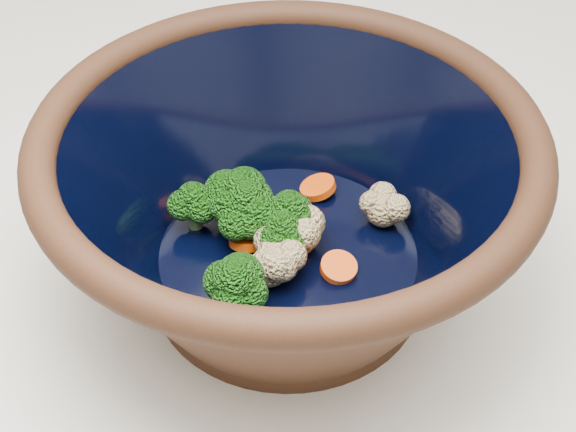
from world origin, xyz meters
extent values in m
cylinder|color=black|center=(-0.08, -0.06, 0.91)|extent=(0.20, 0.20, 0.01)
torus|color=black|center=(-0.08, -0.06, 1.04)|extent=(0.34, 0.34, 0.02)
cylinder|color=black|center=(-0.08, -0.06, 0.93)|extent=(0.19, 0.19, 0.00)
cylinder|color=#608442|center=(-0.09, -0.05, 0.94)|extent=(0.01, 0.01, 0.02)
ellipsoid|color=#226914|center=(-0.09, -0.05, 0.96)|extent=(0.04, 0.04, 0.03)
cylinder|color=#608442|center=(-0.12, -0.07, 0.94)|extent=(0.01, 0.01, 0.02)
ellipsoid|color=#226914|center=(-0.12, -0.07, 0.96)|extent=(0.04, 0.04, 0.03)
cylinder|color=#608442|center=(-0.12, -0.06, 0.94)|extent=(0.01, 0.01, 0.02)
ellipsoid|color=#226914|center=(-0.12, -0.06, 0.97)|extent=(0.04, 0.04, 0.04)
cylinder|color=#608442|center=(-0.08, -0.13, 0.94)|extent=(0.01, 0.01, 0.02)
ellipsoid|color=#226914|center=(-0.08, -0.13, 0.97)|extent=(0.04, 0.04, 0.04)
cylinder|color=#608442|center=(-0.11, -0.06, 0.94)|extent=(0.01, 0.01, 0.02)
ellipsoid|color=#226914|center=(-0.11, -0.06, 0.97)|extent=(0.04, 0.04, 0.04)
cylinder|color=#608442|center=(-0.11, -0.06, 0.94)|extent=(0.01, 0.01, 0.02)
ellipsoid|color=#226914|center=(-0.11, -0.06, 0.96)|extent=(0.04, 0.04, 0.03)
cylinder|color=#608442|center=(-0.08, -0.07, 0.94)|extent=(0.01, 0.01, 0.02)
ellipsoid|color=#226914|center=(-0.08, -0.07, 0.96)|extent=(0.04, 0.04, 0.03)
cylinder|color=#608442|center=(-0.15, -0.07, 0.94)|extent=(0.01, 0.01, 0.02)
ellipsoid|color=#226914|center=(-0.15, -0.07, 0.96)|extent=(0.03, 0.03, 0.03)
sphere|color=beige|center=(-0.08, -0.08, 0.95)|extent=(0.03, 0.03, 0.03)
sphere|color=beige|center=(-0.08, -0.06, 0.95)|extent=(0.03, 0.03, 0.03)
sphere|color=beige|center=(-0.09, -0.05, 0.95)|extent=(0.03, 0.03, 0.03)
sphere|color=beige|center=(-0.08, -0.05, 0.95)|extent=(0.03, 0.03, 0.03)
sphere|color=beige|center=(-0.04, 0.00, 0.95)|extent=(0.03, 0.03, 0.03)
sphere|color=beige|center=(-0.10, -0.05, 0.95)|extent=(0.03, 0.03, 0.03)
sphere|color=beige|center=(-0.08, -0.09, 0.95)|extent=(0.03, 0.03, 0.03)
sphere|color=beige|center=(-0.08, -0.07, 0.95)|extent=(0.03, 0.03, 0.03)
cylinder|color=#D73F09|center=(-0.08, -0.05, 0.94)|extent=(0.03, 0.03, 0.01)
cylinder|color=#D73F09|center=(-0.10, 0.01, 0.94)|extent=(0.03, 0.03, 0.01)
cylinder|color=#D73F09|center=(-0.11, -0.07, 0.94)|extent=(0.03, 0.03, 0.01)
cylinder|color=#D73F09|center=(-0.04, -0.06, 0.94)|extent=(0.03, 0.03, 0.01)
cylinder|color=#D73F09|center=(-0.10, -0.06, 0.94)|extent=(0.03, 0.03, 0.01)
cylinder|color=#D73F09|center=(-0.08, -0.06, 0.94)|extent=(0.03, 0.03, 0.01)
camera|label=1|loc=(0.13, -0.40, 1.35)|focal=50.00mm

